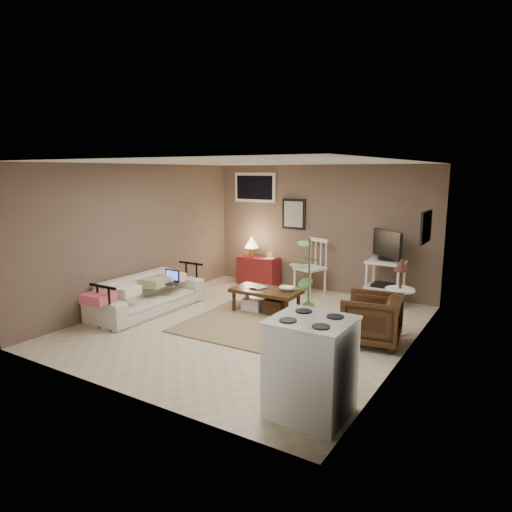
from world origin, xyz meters
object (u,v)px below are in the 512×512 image
Objects in this scene: sofa at (147,288)px; potted_plant at (308,302)px; coffee_table at (265,299)px; red_console at (258,268)px; spindle_chair at (311,268)px; stove at (311,367)px; side_table at (400,287)px; tv_stand at (386,266)px; armchair at (372,317)px.

potted_plant is (3.24, -0.75, 0.46)m from sofa.
coffee_table is at bearing -60.62° from sofa.
potted_plant reaches higher than red_console.
sofa is 3.03m from spindle_chair.
potted_plant is 1.67× the size of stove.
sofa is at bearing -150.62° from coffee_table.
side_table reaches higher than red_console.
spindle_chair reaches higher than coffee_table.
sofa is 4.03m from tv_stand.
armchair is at bearing 76.00° from potted_plant.
tv_stand reaches higher than coffee_table.
potted_plant reaches higher than tv_stand.
tv_stand is at bearing 90.84° from potted_plant.
red_console is 0.94× the size of spindle_chair.
tv_stand is at bearing -1.97° from red_console.
potted_plant is (-0.33, -1.30, 0.48)m from armchair.
side_table reaches higher than sofa.
tv_stand is 1.95m from armchair.
tv_stand is 1.36× the size of stove.
tv_stand reaches higher than armchair.
side_table reaches higher than spindle_chair.
sofa is 3.96m from stove.
tv_stand is 1.75× the size of armchair.
spindle_chair is (0.11, 1.49, 0.25)m from coffee_table.
potted_plant reaches higher than spindle_chair.
potted_plant is 0.96m from stove.
coffee_table is at bearing -94.11° from spindle_chair.
sofa is at bearing -102.78° from red_console.
spindle_chair reaches higher than sofa.
potted_plant is at bearing -105.89° from side_table.
side_table is at bearing -23.70° from red_console.
side_table is (3.20, -1.41, 0.34)m from red_console.
spindle_chair is at bearing 114.98° from stove.
sofa is (-1.69, -0.95, 0.16)m from coffee_table.
coffee_table is at bearing -135.29° from tv_stand.
sofa is 3.95m from side_table.
tv_stand reaches higher than stove.
sofa is at bearing 167.01° from potted_plant.
armchair is at bearing -78.85° from tv_stand.
spindle_chair is 3.52m from potted_plant.
side_table is 1.96m from potted_plant.
tv_stand is at bearing 96.46° from stove.
potted_plant is at bearing 117.22° from stove.
stove reaches higher than armchair.
coffee_table is 1.09× the size of spindle_chair.
armchair is at bearing -33.45° from red_console.
potted_plant reaches higher than sofa.
coffee_table is 1.18× the size of stove.
armchair is at bearing -46.77° from spindle_chair.
spindle_chair is 0.65× the size of potted_plant.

